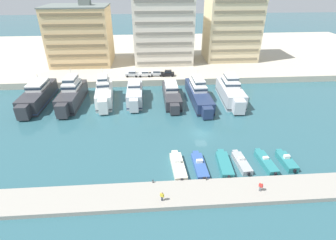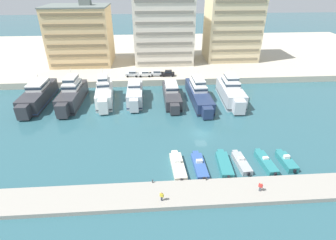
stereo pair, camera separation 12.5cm
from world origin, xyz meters
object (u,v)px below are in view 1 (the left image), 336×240
(yacht_navy_center_right, at_px, (199,93))
(motorboat_blue_left, at_px, (200,165))
(yacht_silver_center_left, at_px, (135,94))
(car_black_center_left, at_px, (168,73))
(pedestrian_far_side, at_px, (162,196))
(pedestrian_near_edge, at_px, (261,186))
(yacht_charcoal_far_left, at_px, (38,95))
(motorboat_teal_center, at_px, (266,162))
(motorboat_teal_mid_left, at_px, (224,164))
(yacht_charcoal_left, at_px, (72,94))
(motorboat_grey_center_left, at_px, (241,163))
(car_silver_far_left, at_px, (132,73))
(motorboat_teal_center_right, at_px, (286,161))
(yacht_charcoal_center, at_px, (172,95))
(motorboat_cream_far_left, at_px, (178,166))
(car_silver_mid_left, at_px, (156,73))
(car_white_left, at_px, (145,73))
(yacht_white_mid_left, at_px, (104,93))
(yacht_silver_mid_right, at_px, (231,92))

(yacht_navy_center_right, xyz_separation_m, motorboat_blue_left, (-4.63, -27.75, -1.72))
(yacht_silver_center_left, bearing_deg, car_black_center_left, 54.38)
(pedestrian_far_side, bearing_deg, motorboat_blue_left, 49.17)
(yacht_navy_center_right, distance_m, pedestrian_near_edge, 35.14)
(yacht_charcoal_far_left, height_order, pedestrian_near_edge, yacht_charcoal_far_left)
(car_black_center_left, bearing_deg, motorboat_teal_center, -71.27)
(motorboat_teal_mid_left, bearing_deg, yacht_charcoal_far_left, 145.14)
(yacht_charcoal_left, distance_m, motorboat_teal_mid_left, 43.75)
(motorboat_grey_center_left, xyz_separation_m, car_silver_far_left, (-21.26, 42.85, 2.41))
(motorboat_blue_left, xyz_separation_m, pedestrian_near_edge, (8.03, -7.22, 1.31))
(motorboat_grey_center_left, xyz_separation_m, motorboat_teal_center_right, (8.17, -0.16, 0.05))
(motorboat_grey_center_left, distance_m, pedestrian_near_edge, 7.38)
(motorboat_teal_center, distance_m, car_silver_far_left, 50.17)
(yacht_charcoal_center, bearing_deg, motorboat_cream_far_left, -92.51)
(yacht_charcoal_far_left, xyz_separation_m, car_silver_mid_left, (31.48, 13.78, 0.68))
(motorboat_grey_center_left, height_order, motorboat_teal_center_right, motorboat_teal_center_right)
(motorboat_grey_center_left, xyz_separation_m, car_silver_mid_left, (-13.72, 42.91, 2.41))
(motorboat_teal_center_right, relative_size, car_black_center_left, 1.47)
(yacht_silver_center_left, distance_m, motorboat_cream_far_left, 30.20)
(yacht_charcoal_far_left, distance_m, motorboat_teal_center, 57.63)
(car_silver_far_left, distance_m, car_silver_mid_left, 7.54)
(car_white_left, bearing_deg, pedestrian_far_side, -86.88)
(yacht_charcoal_far_left, bearing_deg, yacht_white_mid_left, -1.66)
(car_silver_far_left, distance_m, car_white_left, 3.93)
(motorboat_teal_mid_left, distance_m, car_black_center_left, 43.33)
(yacht_charcoal_left, height_order, yacht_charcoal_center, yacht_charcoal_left)
(car_silver_far_left, height_order, car_silver_mid_left, same)
(motorboat_grey_center_left, bearing_deg, pedestrian_near_edge, -86.12)
(car_black_center_left, bearing_deg, car_silver_mid_left, 174.05)
(yacht_silver_mid_right, bearing_deg, pedestrian_near_edge, -98.49)
(yacht_silver_center_left, relative_size, motorboat_grey_center_left, 2.26)
(yacht_white_mid_left, height_order, pedestrian_far_side, yacht_white_mid_left)
(motorboat_cream_far_left, height_order, car_black_center_left, car_black_center_left)
(motorboat_teal_center_right, height_order, pedestrian_far_side, pedestrian_far_side)
(yacht_navy_center_right, relative_size, pedestrian_near_edge, 12.96)
(car_silver_mid_left, bearing_deg, pedestrian_far_side, -90.95)
(pedestrian_near_edge, distance_m, pedestrian_far_side, 15.09)
(motorboat_blue_left, distance_m, car_white_left, 43.84)
(yacht_silver_center_left, xyz_separation_m, yacht_silver_mid_right, (25.59, -1.40, 0.39))
(yacht_charcoal_far_left, relative_size, motorboat_teal_mid_left, 2.56)
(car_black_center_left, xyz_separation_m, pedestrian_near_edge, (10.61, -49.80, -1.20))
(yacht_white_mid_left, bearing_deg, yacht_silver_center_left, 1.54)
(yacht_silver_center_left, bearing_deg, yacht_silver_mid_right, -3.13)
(yacht_navy_center_right, distance_m, motorboat_cream_far_left, 29.09)
(motorboat_teal_mid_left, relative_size, motorboat_teal_center_right, 1.25)
(yacht_white_mid_left, bearing_deg, yacht_charcoal_left, -178.35)
(yacht_white_mid_left, distance_m, yacht_silver_mid_right, 33.60)
(yacht_white_mid_left, height_order, car_silver_mid_left, yacht_white_mid_left)
(yacht_charcoal_center, xyz_separation_m, motorboat_teal_center, (14.51, -28.51, -1.21))
(car_black_center_left, bearing_deg, motorboat_blue_left, -86.54)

